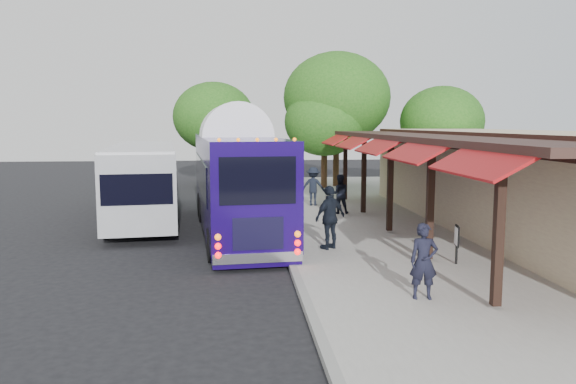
# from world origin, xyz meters

# --- Properties ---
(ground) EXTENTS (90.00, 90.00, 0.00)m
(ground) POSITION_xyz_m (0.00, 0.00, 0.00)
(ground) COLOR black
(ground) RESTS_ON ground
(sidewalk) EXTENTS (10.00, 40.00, 0.15)m
(sidewalk) POSITION_xyz_m (5.00, 4.00, 0.07)
(sidewalk) COLOR #9E9B93
(sidewalk) RESTS_ON ground
(curb) EXTENTS (0.20, 40.00, 0.16)m
(curb) POSITION_xyz_m (0.05, 4.00, 0.07)
(curb) COLOR gray
(curb) RESTS_ON ground
(station_shelter) EXTENTS (8.15, 20.00, 3.60)m
(station_shelter) POSITION_xyz_m (8.38, 4.00, 1.85)
(station_shelter) COLOR tan
(station_shelter) RESTS_ON ground
(coach_bus) EXTENTS (3.57, 11.63, 3.66)m
(coach_bus) POSITION_xyz_m (-1.45, 5.38, 1.97)
(coach_bus) COLOR #17064E
(coach_bus) RESTS_ON ground
(city_bus) EXTENTS (3.76, 11.37, 3.00)m
(city_bus) POSITION_xyz_m (-5.17, 8.55, 1.66)
(city_bus) COLOR gray
(city_bus) RESTS_ON ground
(ped_a) EXTENTS (0.64, 0.46, 1.63)m
(ped_a) POSITION_xyz_m (2.54, -3.21, 0.97)
(ped_a) COLOR black
(ped_a) RESTS_ON sidewalk
(ped_b) EXTENTS (0.82, 0.65, 1.64)m
(ped_b) POSITION_xyz_m (2.82, 8.24, 0.97)
(ped_b) COLOR black
(ped_b) RESTS_ON sidewalk
(ped_c) EXTENTS (1.18, 1.00, 1.90)m
(ped_c) POSITION_xyz_m (1.35, 1.73, 1.10)
(ped_c) COLOR black
(ped_c) RESTS_ON sidewalk
(ped_d) EXTENTS (1.27, 0.94, 1.75)m
(ped_d) POSITION_xyz_m (2.05, 10.65, 1.03)
(ped_d) COLOR black
(ped_d) RESTS_ON sidewalk
(sign_board) EXTENTS (0.14, 0.47, 1.04)m
(sign_board) POSITION_xyz_m (4.40, -0.38, 0.86)
(sign_board) COLOR black
(sign_board) RESTS_ON sidewalk
(tree_left) EXTENTS (4.63, 4.63, 5.93)m
(tree_left) POSITION_xyz_m (3.64, 17.68, 3.95)
(tree_left) COLOR #382314
(tree_left) RESTS_ON ground
(tree_mid) EXTENTS (6.30, 6.30, 8.06)m
(tree_mid) POSITION_xyz_m (4.49, 18.54, 5.38)
(tree_mid) COLOR #382314
(tree_mid) RESTS_ON ground
(tree_right) EXTENTS (4.67, 4.67, 5.97)m
(tree_right) POSITION_xyz_m (10.11, 16.34, 3.98)
(tree_right) COLOR #382314
(tree_right) RESTS_ON ground
(tree_far) EXTENTS (5.01, 5.01, 6.42)m
(tree_far) POSITION_xyz_m (-2.81, 20.60, 4.28)
(tree_far) COLOR #382314
(tree_far) RESTS_ON ground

